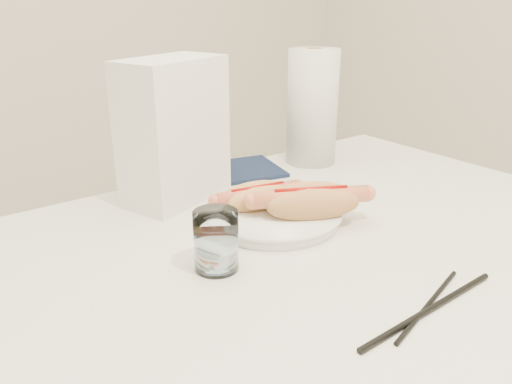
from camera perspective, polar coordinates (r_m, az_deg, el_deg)
table at (r=0.79m, az=4.03°, el=-10.62°), size 1.20×0.80×0.75m
plate at (r=0.86m, az=1.87°, el=-2.68°), size 0.26×0.26×0.02m
hotdog_left at (r=0.86m, az=0.19°, el=-0.51°), size 0.16×0.08×0.04m
hotdog_right at (r=0.83m, az=6.12°, el=-1.07°), size 0.18×0.14×0.05m
water_glass at (r=0.70m, az=-4.50°, el=-5.46°), size 0.06×0.06×0.09m
chopstick_near at (r=0.66m, az=18.90°, el=-12.31°), size 0.25×0.01×0.01m
chopstick_far at (r=0.67m, az=18.74°, el=-11.85°), size 0.19×0.06×0.01m
napkin_box at (r=0.93m, az=-9.19°, el=6.74°), size 0.22×0.16×0.26m
navy_napkin at (r=1.10m, az=-1.33°, el=2.53°), size 0.18×0.18×0.01m
paper_towel_roll at (r=1.14m, az=6.31°, el=9.42°), size 0.14×0.14×0.25m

